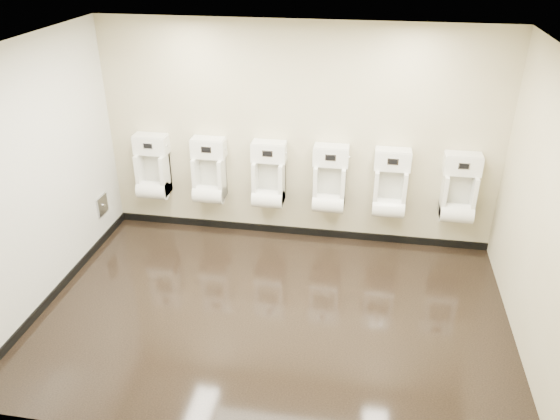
# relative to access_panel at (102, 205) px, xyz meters

# --- Properties ---
(ground) EXTENTS (5.00, 3.50, 0.00)m
(ground) POSITION_rel_access_panel_xyz_m (2.48, -1.20, -0.50)
(ground) COLOR black
(ground) RESTS_ON ground
(ceiling) EXTENTS (5.00, 3.50, 0.00)m
(ceiling) POSITION_rel_access_panel_xyz_m (2.48, -1.20, 2.30)
(ceiling) COLOR white
(back_wall) EXTENTS (5.00, 0.02, 2.80)m
(back_wall) POSITION_rel_access_panel_xyz_m (2.48, 0.55, 0.90)
(back_wall) COLOR beige
(back_wall) RESTS_ON ground
(front_wall) EXTENTS (5.00, 0.02, 2.80)m
(front_wall) POSITION_rel_access_panel_xyz_m (2.48, -2.95, 0.90)
(front_wall) COLOR beige
(front_wall) RESTS_ON ground
(left_wall) EXTENTS (0.02, 3.50, 2.80)m
(left_wall) POSITION_rel_access_panel_xyz_m (-0.02, -1.20, 0.90)
(left_wall) COLOR beige
(left_wall) RESTS_ON ground
(right_wall) EXTENTS (0.02, 3.50, 2.80)m
(right_wall) POSITION_rel_access_panel_xyz_m (4.98, -1.20, 0.90)
(right_wall) COLOR beige
(right_wall) RESTS_ON ground
(tile_overlay_left) EXTENTS (0.01, 3.50, 2.80)m
(tile_overlay_left) POSITION_rel_access_panel_xyz_m (-0.01, -1.20, 0.90)
(tile_overlay_left) COLOR silver
(tile_overlay_left) RESTS_ON ground
(skirting_back) EXTENTS (5.00, 0.02, 0.10)m
(skirting_back) POSITION_rel_access_panel_xyz_m (2.48, 0.54, -0.45)
(skirting_back) COLOR black
(skirting_back) RESTS_ON ground
(skirting_left) EXTENTS (0.02, 3.50, 0.10)m
(skirting_left) POSITION_rel_access_panel_xyz_m (-0.01, -1.20, -0.45)
(skirting_left) COLOR black
(skirting_left) RESTS_ON ground
(access_panel) EXTENTS (0.04, 0.25, 0.25)m
(access_panel) POSITION_rel_access_panel_xyz_m (0.00, 0.00, 0.00)
(access_panel) COLOR #9E9EA3
(access_panel) RESTS_ON left_wall
(urinal_0) EXTENTS (0.45, 0.34, 0.84)m
(urinal_0) POSITION_rel_access_panel_xyz_m (0.58, 0.40, 0.35)
(urinal_0) COLOR white
(urinal_0) RESTS_ON back_wall
(urinal_1) EXTENTS (0.45, 0.34, 0.84)m
(urinal_1) POSITION_rel_access_panel_xyz_m (1.35, 0.40, 0.35)
(urinal_1) COLOR white
(urinal_1) RESTS_ON back_wall
(urinal_2) EXTENTS (0.45, 0.34, 0.84)m
(urinal_2) POSITION_rel_access_panel_xyz_m (2.14, 0.40, 0.35)
(urinal_2) COLOR white
(urinal_2) RESTS_ON back_wall
(urinal_3) EXTENTS (0.45, 0.34, 0.84)m
(urinal_3) POSITION_rel_access_panel_xyz_m (2.92, 0.40, 0.35)
(urinal_3) COLOR white
(urinal_3) RESTS_ON back_wall
(urinal_4) EXTENTS (0.45, 0.34, 0.84)m
(urinal_4) POSITION_rel_access_panel_xyz_m (3.67, 0.40, 0.35)
(urinal_4) COLOR white
(urinal_4) RESTS_ON back_wall
(urinal_5) EXTENTS (0.45, 0.34, 0.84)m
(urinal_5) POSITION_rel_access_panel_xyz_m (4.49, 0.40, 0.35)
(urinal_5) COLOR white
(urinal_5) RESTS_ON back_wall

